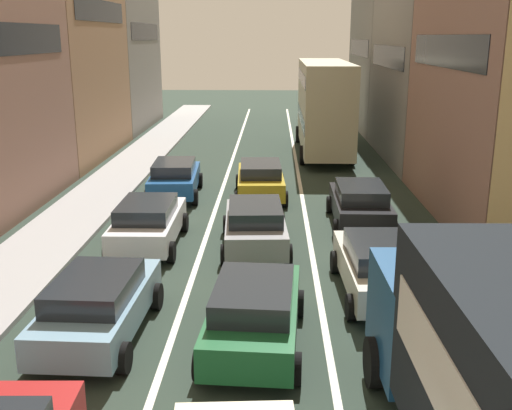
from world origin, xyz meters
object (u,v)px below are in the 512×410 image
object	(u,v)px
sedan_centre_lane_second	(254,311)
sedan_left_lane_third	(148,222)
bus_mid_queue_primary	(324,103)
sedan_right_lane_behind_truck	(380,266)
hatchback_centre_lane_third	(255,225)
sedan_left_lane_fourth	(175,177)
wagon_right_lane_far	(360,203)
coupe_centre_lane_fourth	(260,179)
removalist_box_truck	(510,378)
wagon_left_lane_second	(98,304)

from	to	relation	value
sedan_centre_lane_second	sedan_left_lane_third	xyz separation A→B (m)	(-3.53, 6.28, 0.00)
sedan_left_lane_third	bus_mid_queue_primary	distance (m)	17.31
sedan_centre_lane_second	sedan_right_lane_behind_truck	size ratio (longest dim) A/B	1.01
hatchback_centre_lane_third	sedan_left_lane_fourth	bearing A→B (deg)	25.63
sedan_left_lane_third	wagon_right_lane_far	size ratio (longest dim) A/B	1.00
coupe_centre_lane_fourth	sedan_right_lane_behind_truck	size ratio (longest dim) A/B	1.00
bus_mid_queue_primary	sedan_right_lane_behind_truck	bearing A→B (deg)	-179.84
sedan_left_lane_third	sedan_left_lane_fourth	bearing A→B (deg)	0.81
removalist_box_truck	wagon_right_lane_far	xyz separation A→B (m)	(-0.17, 13.06, -1.18)
sedan_centre_lane_second	wagon_right_lane_far	bearing A→B (deg)	-17.95
wagon_left_lane_second	sedan_left_lane_fourth	size ratio (longest dim) A/B	0.99
sedan_left_lane_fourth	bus_mid_queue_primary	xyz separation A→B (m)	(6.82, 9.65, 2.03)
wagon_left_lane_second	wagon_right_lane_far	xyz separation A→B (m)	(6.81, 8.39, 0.00)
hatchback_centre_lane_third	bus_mid_queue_primary	bearing A→B (deg)	-14.95
removalist_box_truck	wagon_right_lane_far	distance (m)	13.12
sedan_centre_lane_second	sedan_left_lane_fourth	world-z (taller)	same
coupe_centre_lane_fourth	sedan_centre_lane_second	bearing A→B (deg)	178.13
sedan_left_lane_fourth	sedan_right_lane_behind_truck	world-z (taller)	same
removalist_box_truck	bus_mid_queue_primary	world-z (taller)	bus_mid_queue_primary
sedan_right_lane_behind_truck	wagon_left_lane_second	bearing A→B (deg)	108.77
wagon_left_lane_second	hatchback_centre_lane_third	bearing A→B (deg)	-27.01
sedan_centre_lane_second	sedan_left_lane_third	world-z (taller)	same
removalist_box_truck	sedan_left_lane_third	xyz separation A→B (m)	(-7.10, 10.68, -1.18)
sedan_left_lane_third	sedan_centre_lane_second	bearing A→B (deg)	-151.22
wagon_right_lane_far	bus_mid_queue_primary	distance (m)	13.61
removalist_box_truck	hatchback_centre_lane_third	world-z (taller)	removalist_box_truck
hatchback_centre_lane_third	bus_mid_queue_primary	distance (m)	16.47
hatchback_centre_lane_third	sedan_left_lane_third	bearing A→B (deg)	83.94
wagon_right_lane_far	sedan_right_lane_behind_truck	bearing A→B (deg)	177.64
hatchback_centre_lane_third	removalist_box_truck	bearing A→B (deg)	-163.63
sedan_left_lane_fourth	wagon_right_lane_far	world-z (taller)	same
hatchback_centre_lane_third	wagon_right_lane_far	world-z (taller)	same
sedan_centre_lane_second	sedan_left_lane_fourth	size ratio (longest dim) A/B	1.00
coupe_centre_lane_fourth	bus_mid_queue_primary	world-z (taller)	bus_mid_queue_primary
coupe_centre_lane_fourth	sedan_left_lane_fourth	xyz separation A→B (m)	(-3.53, 0.16, 0.00)
hatchback_centre_lane_third	sedan_left_lane_fourth	xyz separation A→B (m)	(-3.50, 6.35, 0.00)
wagon_left_lane_second	wagon_right_lane_far	bearing A→B (deg)	-37.10
wagon_left_lane_second	coupe_centre_lane_fourth	distance (m)	12.46
removalist_box_truck	coupe_centre_lane_fourth	world-z (taller)	removalist_box_truck
removalist_box_truck	hatchback_centre_lane_third	size ratio (longest dim) A/B	1.76
sedan_left_lane_third	wagon_right_lane_far	bearing A→B (deg)	-71.57
sedan_left_lane_third	coupe_centre_lane_fourth	world-z (taller)	same
sedan_right_lane_behind_truck	bus_mid_queue_primary	size ratio (longest dim) A/B	0.41
sedan_left_lane_third	removalist_box_truck	bearing A→B (deg)	-146.92
sedan_left_lane_third	sedan_right_lane_behind_truck	xyz separation A→B (m)	(6.62, -3.56, 0.00)
wagon_left_lane_second	sedan_left_lane_third	size ratio (longest dim) A/B	1.01
sedan_left_lane_fourth	wagon_right_lane_far	size ratio (longest dim) A/B	1.02
removalist_box_truck	sedan_centre_lane_second	xyz separation A→B (m)	(-3.57, 4.40, -1.18)
wagon_left_lane_second	coupe_centre_lane_fourth	world-z (taller)	same
sedan_left_lane_fourth	wagon_right_lane_far	distance (m)	8.04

